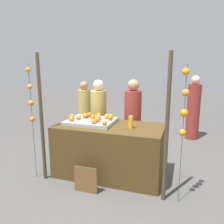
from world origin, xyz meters
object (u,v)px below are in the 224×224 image
(orange_0, at_px, (99,115))
(vendor_right, at_px, (133,124))
(orange_1, at_px, (72,116))
(chalkboard_sign, at_px, (86,180))
(stall_counter, at_px, (109,150))
(juice_bottle, at_px, (131,122))
(vendor_left, at_px, (99,121))

(orange_0, xyz_separation_m, vendor_right, (0.53, 0.46, -0.24))
(orange_1, bearing_deg, chalkboard_sign, -50.40)
(orange_0, distance_m, vendor_right, 0.75)
(stall_counter, xyz_separation_m, orange_0, (-0.29, 0.24, 0.55))
(stall_counter, distance_m, orange_0, 0.67)
(orange_0, distance_m, juice_bottle, 0.74)
(orange_1, height_order, vendor_right, vendor_right)
(juice_bottle, distance_m, chalkboard_sign, 1.14)
(stall_counter, distance_m, juice_bottle, 0.67)
(stall_counter, bearing_deg, juice_bottle, -8.12)
(stall_counter, xyz_separation_m, orange_1, (-0.70, 0.00, 0.55))
(vendor_right, bearing_deg, orange_0, -138.83)
(orange_0, distance_m, vendor_left, 0.59)
(orange_0, height_order, juice_bottle, juice_bottle)
(juice_bottle, distance_m, vendor_right, 0.81)
(orange_1, height_order, juice_bottle, juice_bottle)
(stall_counter, xyz_separation_m, vendor_right, (0.24, 0.71, 0.31))
(orange_1, height_order, chalkboard_sign, orange_1)
(stall_counter, bearing_deg, vendor_left, 123.07)
(juice_bottle, bearing_deg, chalkboard_sign, -131.60)
(juice_bottle, bearing_deg, orange_0, 156.18)
(stall_counter, distance_m, orange_1, 0.89)
(vendor_left, xyz_separation_m, vendor_right, (0.72, -0.03, 0.01))
(juice_bottle, bearing_deg, orange_1, 177.06)
(orange_0, distance_m, chalkboard_sign, 1.21)
(stall_counter, xyz_separation_m, vendor_left, (-0.48, 0.74, 0.30))
(chalkboard_sign, bearing_deg, orange_1, 129.60)
(juice_bottle, height_order, vendor_left, vendor_left)
(vendor_left, bearing_deg, juice_bottle, -42.41)
(stall_counter, relative_size, chalkboard_sign, 4.26)
(stall_counter, distance_m, chalkboard_sign, 0.72)
(orange_1, bearing_deg, vendor_right, 36.84)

